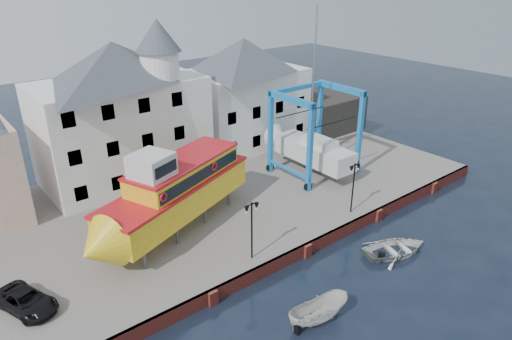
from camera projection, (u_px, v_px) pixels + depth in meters
ground at (307, 256)px, 32.33m from camera, size 140.00×140.00×0.00m
hardstanding at (219, 195)px, 39.96m from camera, size 44.00×22.00×1.00m
quay_wall at (306, 250)px, 32.20m from camera, size 44.00×0.47×1.00m
building_white_main at (122, 110)px, 39.65m from camera, size 14.00×8.30×14.00m
building_white_right at (244, 92)px, 48.30m from camera, size 12.00×8.00×11.20m
shed_dark at (322, 112)px, 54.06m from camera, size 8.00×7.00×4.00m
lamp_post_left at (252, 216)px, 29.20m from camera, size 1.12×0.32×4.20m
lamp_post_right at (354, 175)px, 34.90m from camera, size 1.12×0.32×4.20m
tour_boat at (169, 194)px, 32.13m from camera, size 15.59×8.96×6.67m
travel_lift at (307, 144)px, 42.84m from camera, size 7.13×10.03×15.11m
van at (26, 301)px, 25.71m from camera, size 3.21×4.52×1.14m
motorboat_a at (317, 321)px, 26.47m from camera, size 4.19×2.14×1.55m
motorboat_b at (395, 253)px, 32.70m from camera, size 5.71×4.85×1.00m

